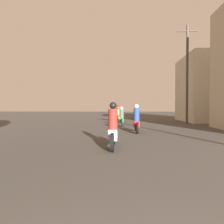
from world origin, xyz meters
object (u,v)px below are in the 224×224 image
Objects in this scene: motorcycle_red at (136,121)px; motorcycle_green at (122,118)px; motorcycle_silver at (113,130)px; utility_pole_far at (187,73)px; motorcycle_orange at (118,115)px; building_right_far at (209,89)px.

motorcycle_red is 0.97× the size of motorcycle_green.
utility_pole_far is at bearing 61.34° from motorcycle_silver.
motorcycle_orange is at bearing 89.63° from motorcycle_silver.
motorcycle_silver is 0.31× the size of building_right_far.
building_right_far reaches higher than motorcycle_red.
utility_pole_far is (4.57, 6.06, 3.58)m from motorcycle_red.
motorcycle_silver is 4.75m from motorcycle_red.
motorcycle_red is 8.39m from utility_pole_far.
motorcycle_red is 0.30× the size of building_right_far.
motorcycle_orange is 7.11m from utility_pole_far.
motorcycle_green is at bearing 87.39° from motorcycle_silver.
motorcycle_orange reaches higher than motorcycle_red.
motorcycle_red is 4.08m from motorcycle_green.
motorcycle_silver is 1.02× the size of motorcycle_green.
utility_pole_far reaches higher than motorcycle_orange.
motorcycle_orange is 9.19m from building_right_far.
building_right_far is (7.62, 9.23, 2.48)m from motorcycle_red.
utility_pole_far is (-3.05, -3.17, 1.10)m from building_right_far.
motorcycle_silver is 1.01× the size of motorcycle_orange.
building_right_far is 4.54m from utility_pole_far.
utility_pole_far reaches higher than building_right_far.
motorcycle_silver is at bearing -122.29° from building_right_far.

